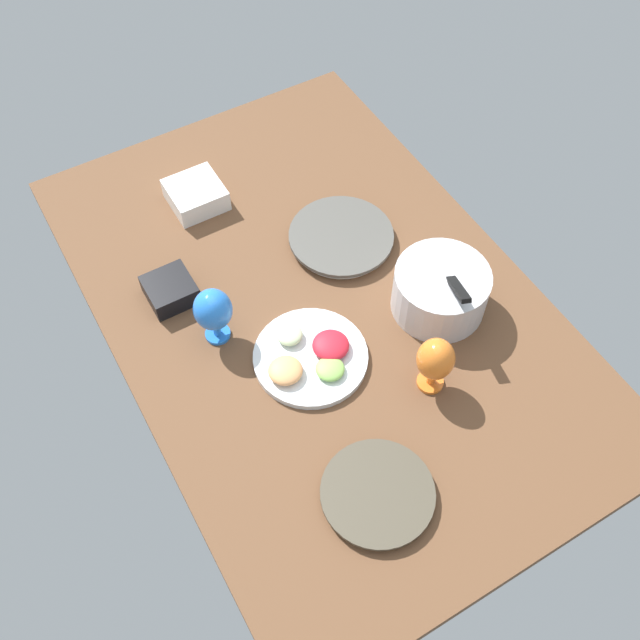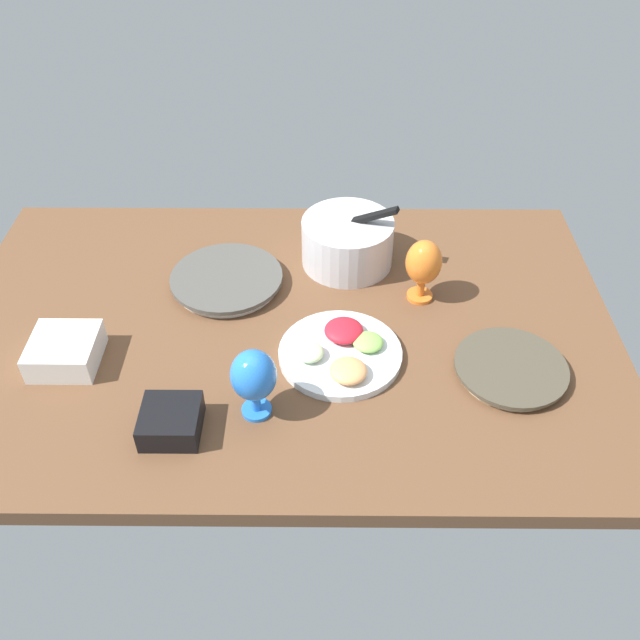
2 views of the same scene
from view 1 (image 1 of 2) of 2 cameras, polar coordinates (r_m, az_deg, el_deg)
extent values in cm
cube|color=brown|center=(191.30, -0.04, 1.01)|extent=(160.00, 104.00, 4.00)
cylinder|color=silver|center=(202.01, 1.65, 6.31)|extent=(26.45, 26.45, 1.84)
cylinder|color=#4E4C47|center=(200.90, 1.66, 6.58)|extent=(28.75, 28.75, 1.11)
cylinder|color=beige|center=(164.32, 4.48, -13.39)|extent=(23.10, 23.10, 1.51)
cylinder|color=#494233|center=(163.19, 4.51, -13.24)|extent=(25.11, 25.11, 0.91)
cylinder|color=silver|center=(186.54, 9.33, 2.28)|extent=(24.02, 24.02, 12.67)
cylinder|color=white|center=(183.56, 9.48, 2.99)|extent=(21.61, 21.61, 2.28)
cube|color=black|center=(178.91, 10.42, 2.77)|extent=(17.16, 8.75, 10.08)
cylinder|color=silver|center=(179.42, -0.74, -2.90)|extent=(28.23, 28.23, 1.80)
ellipsoid|color=#8CC659|center=(175.29, 0.79, -3.82)|extent=(7.00, 7.00, 2.31)
ellipsoid|color=red|center=(178.33, 0.84, -1.97)|extent=(9.07, 9.07, 3.12)
ellipsoid|color=beige|center=(180.30, -2.38, -1.15)|extent=(6.50, 6.50, 2.86)
ellipsoid|color=#F2A566|center=(174.76, -2.70, -3.94)|extent=(8.29, 8.29, 3.12)
cylinder|color=orange|center=(178.25, 8.55, -4.79)|extent=(6.49, 6.49, 1.00)
cylinder|color=orange|center=(176.00, 8.66, -4.36)|extent=(2.00, 2.00, 4.25)
ellipsoid|color=orange|center=(169.29, 8.99, -3.01)|extent=(8.89, 8.89, 11.56)
cylinder|color=blue|center=(185.33, -7.95, -1.08)|extent=(6.36, 6.36, 1.00)
cylinder|color=blue|center=(183.14, -8.04, -0.62)|extent=(2.00, 2.00, 4.31)
ellipsoid|color=blue|center=(176.73, -8.34, 0.81)|extent=(9.50, 9.50, 11.43)
cube|color=black|center=(192.43, -11.57, 2.29)|extent=(11.96, 11.96, 5.71)
cube|color=tan|center=(191.00, -11.67, 2.62)|extent=(9.81, 9.81, 1.83)
cube|color=white|center=(212.97, -9.63, 9.58)|extent=(14.72, 14.72, 6.43)
cube|color=#F9E072|center=(211.53, -9.70, 9.96)|extent=(12.07, 12.07, 2.06)
camera|label=2|loc=(1.17, -59.42, 4.65)|focal=38.36mm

